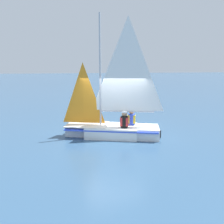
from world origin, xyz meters
TOP-DOWN VIEW (x-y plane):
  - ground_plane at (0.00, 0.00)m, footprint 260.00×260.00m
  - sailboat_main at (0.06, -0.03)m, footprint 4.09×2.84m
  - sailor_helm at (0.39, -0.45)m, footprint 0.42×0.40m
  - sailor_crew at (0.86, -0.11)m, footprint 0.42×0.40m

SIDE VIEW (x-z plane):
  - ground_plane at x=0.00m, z-range 0.00..0.00m
  - sailor_helm at x=0.39m, z-range 0.05..1.21m
  - sailor_crew at x=0.86m, z-range 0.05..1.21m
  - sailboat_main at x=0.06m, z-range -1.79..3.27m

